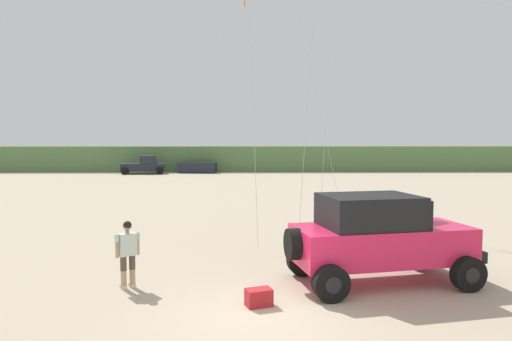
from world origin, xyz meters
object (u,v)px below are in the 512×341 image
at_px(cooler_box, 259,297).
at_px(distant_sedan, 197,168).
at_px(distant_pickup, 144,165).
at_px(jeep, 379,236).
at_px(person_watching, 128,251).

height_order(cooler_box, distant_sedan, distant_sedan).
bearing_deg(distant_pickup, jeep, -69.43).
relative_size(distant_pickup, distant_sedan, 1.15).
bearing_deg(distant_pickup, person_watching, -77.99).
distance_m(jeep, person_watching, 6.27).
relative_size(person_watching, cooler_box, 2.98).
relative_size(cooler_box, distant_pickup, 0.12).
distance_m(cooler_box, distant_pickup, 42.06).
bearing_deg(jeep, cooler_box, -153.15).
relative_size(person_watching, distant_sedan, 0.40).
bearing_deg(person_watching, jeep, 2.58).
bearing_deg(distant_sedan, distant_pickup, -161.72).
xyz_separation_m(jeep, distant_sedan, (-8.94, 40.08, -0.60)).
distance_m(person_watching, cooler_box, 3.51).
xyz_separation_m(distant_pickup, distant_sedan, (5.65, 1.20, -0.34)).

